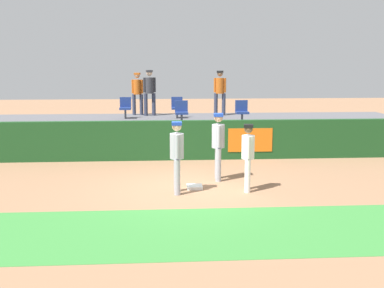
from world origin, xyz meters
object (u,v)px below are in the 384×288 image
at_px(player_fielder_home, 248,153).
at_px(seat_front_center, 182,111).
at_px(player_coach_visitor, 177,152).
at_px(player_runner_visitor, 218,142).
at_px(seat_front_right, 242,110).
at_px(spectator_capped, 220,90).
at_px(spectator_casual, 137,91).
at_px(seat_back_center, 177,106).
at_px(seat_back_left, 125,107).
at_px(spectator_hooded, 150,89).
at_px(first_base, 195,187).

relative_size(player_fielder_home, seat_front_center, 2.04).
bearing_deg(player_fielder_home, player_coach_visitor, -77.05).
xyz_separation_m(player_runner_visitor, seat_front_right, (1.39, 4.26, 0.42)).
xyz_separation_m(spectator_capped, spectator_casual, (-3.46, 0.33, -0.05)).
height_order(seat_front_center, spectator_capped, spectator_capped).
bearing_deg(player_coach_visitor, seat_back_center, 177.81).
height_order(seat_front_right, seat_front_center, same).
xyz_separation_m(player_fielder_home, seat_back_center, (-1.54, 7.21, 0.51)).
bearing_deg(seat_back_center, seat_back_left, -180.00).
xyz_separation_m(seat_front_center, seat_back_center, (-0.10, 1.80, -0.00)).
height_order(seat_back_left, spectator_hooded, spectator_hooded).
distance_m(seat_front_center, seat_back_left, 2.81).
relative_size(seat_front_center, seat_back_left, 1.00).
bearing_deg(player_fielder_home, first_base, -93.34).
xyz_separation_m(first_base, seat_back_center, (-0.20, 6.90, 1.46)).
height_order(player_fielder_home, spectator_capped, spectator_capped).
relative_size(player_runner_visitor, player_coach_visitor, 1.03).
height_order(player_fielder_home, spectator_casual, spectator_casual).
bearing_deg(player_coach_visitor, player_fielder_home, 93.07).
distance_m(seat_back_center, spectator_casual, 2.11).
height_order(seat_front_center, seat_back_center, same).
bearing_deg(player_runner_visitor, seat_front_right, 165.58).
distance_m(seat_back_center, spectator_capped, 2.13).
bearing_deg(seat_back_left, player_fielder_home, -63.49).
distance_m(player_runner_visitor, seat_front_right, 4.50).
bearing_deg(first_base, spectator_hooded, 99.54).
bearing_deg(seat_front_right, seat_front_center, 180.00).
height_order(first_base, player_fielder_home, player_fielder_home).
bearing_deg(player_coach_visitor, spectator_hooded, -174.25).
xyz_separation_m(seat_front_center, seat_back_left, (-2.16, 1.80, -0.00)).
bearing_deg(player_fielder_home, spectator_casual, -149.63).
distance_m(player_fielder_home, player_runner_visitor, 1.31).
bearing_deg(seat_back_center, spectator_hooded, 140.43).
distance_m(seat_back_left, spectator_casual, 1.41).
relative_size(seat_front_center, spectator_casual, 0.47).
height_order(player_runner_visitor, seat_back_left, seat_back_left).
distance_m(player_fielder_home, spectator_capped, 8.18).
bearing_deg(seat_front_right, seat_back_center, 142.08).
xyz_separation_m(player_coach_visitor, seat_front_right, (2.58, 5.51, 0.45)).
xyz_separation_m(seat_front_center, spectator_capped, (1.74, 2.68, 0.61)).
bearing_deg(first_base, seat_back_left, 108.15).
bearing_deg(seat_front_center, seat_back_center, 93.11).
bearing_deg(seat_front_right, player_coach_visitor, -115.07).
bearing_deg(spectator_casual, seat_back_left, 81.12).
bearing_deg(player_fielder_home, seat_back_center, -158.17).
bearing_deg(first_base, player_runner_visitor, 49.76).
bearing_deg(player_fielder_home, seat_front_center, -155.31).
bearing_deg(spectator_casual, spectator_hooded, 160.26).
bearing_deg(seat_front_right, player_runner_visitor, -108.13).
xyz_separation_m(seat_front_center, spectator_casual, (-1.72, 3.02, 0.56)).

